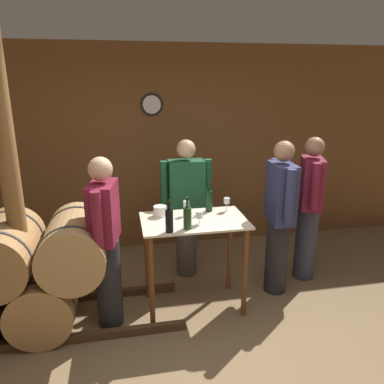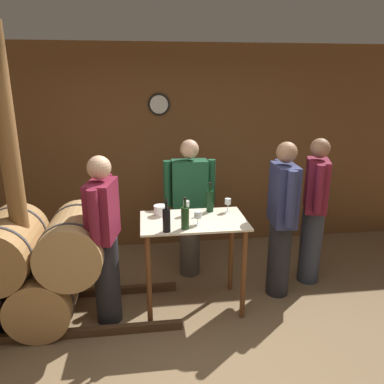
# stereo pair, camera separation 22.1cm
# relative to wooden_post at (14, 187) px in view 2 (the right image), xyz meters

# --- Properties ---
(ground_plane) EXTENTS (14.00, 14.00, 0.00)m
(ground_plane) POSITION_rel_wooden_post_xyz_m (1.59, -0.86, -1.35)
(ground_plane) COLOR brown
(back_wall) EXTENTS (8.40, 0.08, 2.70)m
(back_wall) POSITION_rel_wooden_post_xyz_m (1.59, 1.65, 0.00)
(back_wall) COLOR brown
(back_wall) RESTS_ON ground_plane
(tasting_table) EXTENTS (1.02, 0.64, 0.95)m
(tasting_table) POSITION_rel_wooden_post_xyz_m (1.59, 0.03, -0.61)
(tasting_table) COLOR beige
(tasting_table) RESTS_ON ground_plane
(wooden_post) EXTENTS (0.16, 0.16, 2.70)m
(wooden_post) POSITION_rel_wooden_post_xyz_m (0.00, 0.00, 0.00)
(wooden_post) COLOR brown
(wooden_post) RESTS_ON ground_plane
(wine_bottle_far_left) EXTENTS (0.07, 0.07, 0.30)m
(wine_bottle_far_left) POSITION_rel_wooden_post_xyz_m (1.31, -0.23, -0.28)
(wine_bottle_far_left) COLOR black
(wine_bottle_far_left) RESTS_ON tasting_table
(wine_bottle_left) EXTENTS (0.08, 0.08, 0.30)m
(wine_bottle_left) POSITION_rel_wooden_post_xyz_m (1.48, -0.18, -0.29)
(wine_bottle_left) COLOR #193819
(wine_bottle_left) RESTS_ON tasting_table
(wine_bottle_center) EXTENTS (0.07, 0.07, 0.31)m
(wine_bottle_center) POSITION_rel_wooden_post_xyz_m (1.79, 0.25, -0.28)
(wine_bottle_center) COLOR black
(wine_bottle_center) RESTS_ON tasting_table
(wine_glass_near_left) EXTENTS (0.06, 0.06, 0.15)m
(wine_glass_near_left) POSITION_rel_wooden_post_xyz_m (1.53, 0.18, -0.29)
(wine_glass_near_left) COLOR silver
(wine_glass_near_left) RESTS_ON tasting_table
(wine_glass_near_center) EXTENTS (0.07, 0.07, 0.13)m
(wine_glass_near_center) POSITION_rel_wooden_post_xyz_m (1.61, -0.09, -0.31)
(wine_glass_near_center) COLOR silver
(wine_glass_near_center) RESTS_ON tasting_table
(wine_glass_near_right) EXTENTS (0.06, 0.06, 0.14)m
(wine_glass_near_right) POSITION_rel_wooden_post_xyz_m (1.97, 0.22, -0.29)
(wine_glass_near_right) COLOR silver
(wine_glass_near_right) RESTS_ON tasting_table
(ice_bucket) EXTENTS (0.13, 0.13, 0.10)m
(ice_bucket) POSITION_rel_wooden_post_xyz_m (1.28, 0.21, -0.35)
(ice_bucket) COLOR white
(ice_bucket) RESTS_ON tasting_table
(person_host) EXTENTS (0.25, 0.59, 1.67)m
(person_host) POSITION_rel_wooden_post_xyz_m (2.53, 0.16, -0.47)
(person_host) COLOR #232328
(person_host) RESTS_ON ground_plane
(person_visitor_with_scarf) EXTENTS (0.34, 0.56, 1.66)m
(person_visitor_with_scarf) POSITION_rel_wooden_post_xyz_m (2.98, 0.37, -0.47)
(person_visitor_with_scarf) COLOR #333847
(person_visitor_with_scarf) RESTS_ON ground_plane
(person_visitor_bearded) EXTENTS (0.29, 0.58, 1.63)m
(person_visitor_bearded) POSITION_rel_wooden_post_xyz_m (0.75, -0.09, -0.49)
(person_visitor_bearded) COLOR #232328
(person_visitor_bearded) RESTS_ON ground_plane
(person_visitor_near_door) EXTENTS (0.59, 0.24, 1.62)m
(person_visitor_near_door) POSITION_rel_wooden_post_xyz_m (1.63, 0.72, -0.49)
(person_visitor_near_door) COLOR #4C4742
(person_visitor_near_door) RESTS_ON ground_plane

